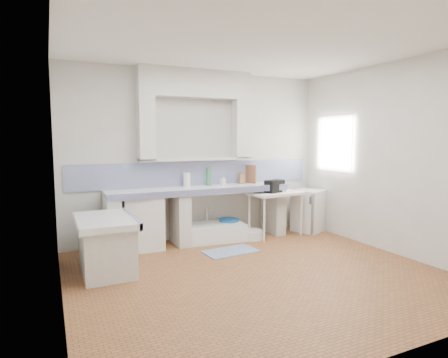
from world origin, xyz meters
name	(u,v)px	position (x,y,z in m)	size (l,w,h in m)	color
floor	(258,274)	(0.00, 0.00, 0.00)	(4.50, 4.50, 0.00)	brown
ceiling	(260,44)	(0.00, 0.00, 2.80)	(4.50, 4.50, 0.00)	silver
wall_back	(199,156)	(0.00, 2.00, 1.40)	(4.50, 4.50, 0.00)	silver
wall_front	(397,178)	(0.00, -2.00, 1.40)	(4.50, 4.50, 0.00)	silver
wall_left	(57,169)	(-2.25, 0.00, 1.40)	(4.50, 4.50, 0.00)	silver
wall_right	(391,158)	(2.25, 0.00, 1.40)	(4.50, 4.50, 0.00)	silver
alcove_mass	(196,84)	(-0.10, 1.88, 2.58)	(1.90, 0.25, 0.45)	silver
window_frame	(343,144)	(2.42, 1.20, 1.60)	(0.35, 0.86, 1.06)	#341E10
lace_valance	(337,122)	(2.28, 1.20, 1.98)	(0.01, 0.84, 0.24)	white
counter_slab	(200,190)	(-0.10, 1.70, 0.86)	(3.00, 0.60, 0.08)	white
counter_lip	(207,192)	(-0.10, 1.42, 0.86)	(3.00, 0.04, 0.10)	navy
counter_pier_left	(112,225)	(-1.50, 1.70, 0.41)	(0.20, 0.55, 0.82)	silver
counter_pier_mid	(180,219)	(-0.45, 1.70, 0.41)	(0.20, 0.55, 0.82)	silver
counter_pier_right	(273,210)	(1.30, 1.70, 0.41)	(0.20, 0.55, 0.82)	silver
peninsula_top	(105,221)	(-1.70, 0.90, 0.66)	(0.70, 1.10, 0.08)	white
peninsula_base	(106,248)	(-1.70, 0.90, 0.31)	(0.60, 1.00, 0.62)	silver
peninsula_lip	(132,218)	(-1.37, 0.90, 0.66)	(0.04, 1.10, 0.10)	navy
backsplash	(199,173)	(0.00, 1.99, 1.10)	(4.27, 0.03, 0.40)	navy
stove	(142,222)	(-1.05, 1.71, 0.41)	(0.58, 0.56, 0.83)	white
sink	(212,233)	(0.09, 1.67, 0.13)	(1.06, 0.57, 0.25)	white
side_table	(275,214)	(1.21, 1.48, 0.38)	(0.92, 0.51, 0.04)	white
fridge	(309,210)	(1.96, 1.53, 0.38)	(0.49, 0.49, 0.76)	white
bucket_red	(197,236)	(-0.21, 1.56, 0.13)	(0.28, 0.28, 0.26)	#B62B26
bucket_orange	(221,234)	(0.21, 1.57, 0.12)	(0.25, 0.25, 0.23)	orange
bucket_blue	(229,228)	(0.44, 1.73, 0.16)	(0.34, 0.34, 0.32)	#125CAC
basin_white	(251,235)	(0.73, 1.48, 0.08)	(0.39, 0.39, 0.15)	white
water_bottle_a	(201,231)	(-0.02, 1.85, 0.13)	(0.07, 0.07, 0.27)	silver
water_bottle_b	(219,228)	(0.30, 1.85, 0.14)	(0.08, 0.08, 0.28)	silver
black_bag	(275,186)	(1.19, 1.49, 0.87)	(0.34, 0.19, 0.21)	black
green_bottle_a	(208,176)	(0.10, 1.85, 1.06)	(0.07, 0.07, 0.32)	#2E7141
green_bottle_b	(209,177)	(0.12, 1.85, 1.05)	(0.07, 0.07, 0.30)	#2E7141
knife_block	(242,179)	(0.73, 1.83, 0.99)	(0.09, 0.08, 0.19)	brown
cutting_board	(251,174)	(0.93, 1.85, 1.06)	(0.02, 0.24, 0.33)	brown
paper_towel	(187,180)	(-0.28, 1.85, 1.01)	(0.11, 0.11, 0.23)	white
soap_bottle	(223,180)	(0.36, 1.82, 0.98)	(0.08, 0.08, 0.17)	white
rug	(230,251)	(0.09, 0.97, 0.01)	(0.80, 0.45, 0.01)	navy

